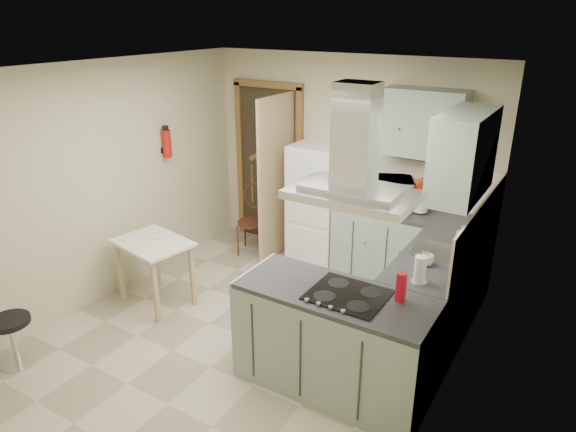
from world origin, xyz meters
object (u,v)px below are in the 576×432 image
Objects in this scene: fridge at (319,205)px; stool at (14,341)px; extractor_hood at (353,195)px; microwave at (384,192)px; drop_leaf_table at (156,272)px; peninsula at (334,341)px; bentwood_chair at (252,222)px.

stool is at bearing -112.37° from fridge.
extractor_hood is (1.32, -1.98, 0.97)m from fridge.
fridge is 2.54× the size of microwave.
peninsula is at bearing 4.85° from drop_leaf_table.
drop_leaf_table is at bearing -119.20° from fridge.
stool is (-2.54, -1.21, -0.22)m from peninsula.
drop_leaf_table is 1.46m from stool.
stool is (-0.32, -1.41, -0.13)m from drop_leaf_table.
drop_leaf_table is at bearing 174.60° from peninsula.
fridge is 2.35m from peninsula.
drop_leaf_table is at bearing -113.35° from bentwood_chair.
extractor_hood is (0.10, 0.00, 1.27)m from peninsula.
microwave reaches higher than stool.
peninsula reaches higher than stool.
extractor_hood is at bearing 24.57° from stool.
peninsula is 2.02× the size of drop_leaf_table.
drop_leaf_table is (-2.31, 0.21, -1.36)m from extractor_hood.
stool is (-2.64, -1.21, -1.49)m from extractor_hood.
drop_leaf_table is 2.63m from microwave.
peninsula is 2.82m from stool.
drop_leaf_table is at bearing -160.40° from microwave.
fridge is 3.26× the size of stool.
drop_leaf_table is (-2.21, 0.21, -0.09)m from peninsula.
extractor_hood is 3.09m from bentwood_chair.
extractor_hood is 3.26m from stool.
peninsula reaches higher than drop_leaf_table.
fridge is 2.07m from drop_leaf_table.
fridge reaches higher than drop_leaf_table.
peninsula is at bearing 180.00° from extractor_hood.
peninsula is 3.37× the size of stool.
bentwood_chair is at bearing 95.20° from drop_leaf_table.
microwave is at bearing -10.90° from bentwood_chair.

